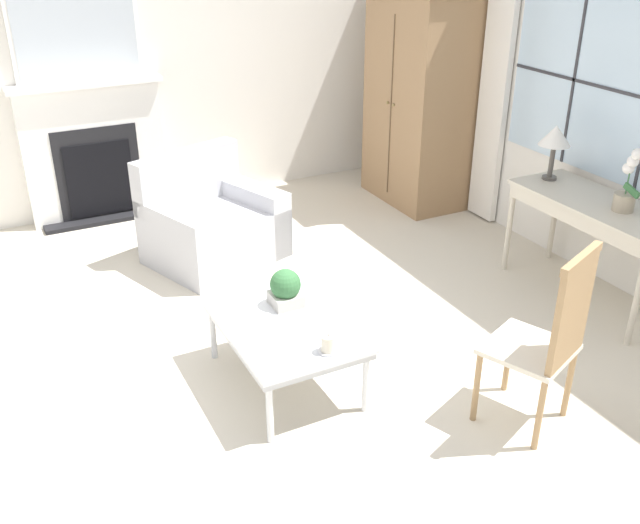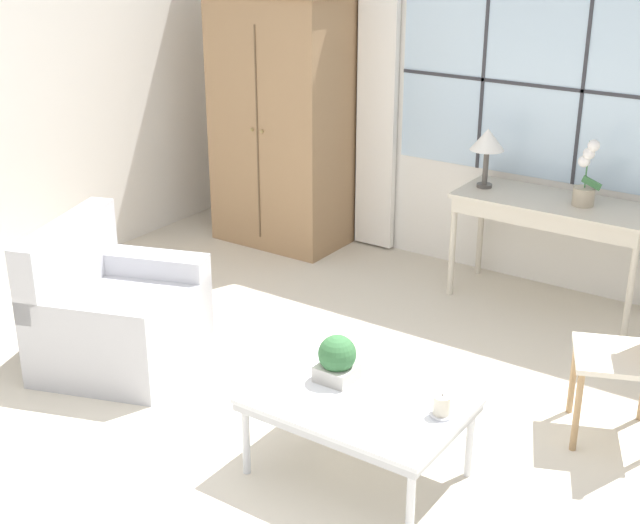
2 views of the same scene
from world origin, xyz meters
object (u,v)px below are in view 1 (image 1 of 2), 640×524
potted_orchid (627,187)px  armchair_upholstered (212,227)px  coffee_table (284,328)px  table_lamp (555,138)px  potted_plant_small (285,288)px  console_table (599,213)px  fireplace (93,143)px  side_chair_wooden (551,333)px  armoire (419,96)px  pillar_candle (328,345)px

potted_orchid → armchair_upholstered: size_ratio=0.38×
coffee_table → armchair_upholstered: bearing=174.1°
table_lamp → potted_orchid: bearing=0.3°
potted_plant_small → console_table: bearing=84.9°
fireplace → armchair_upholstered: bearing=25.2°
console_table → potted_plant_small: 2.40m
fireplace → potted_orchid: bearing=40.3°
table_lamp → coffee_table: size_ratio=0.41×
side_chair_wooden → potted_plant_small: side_chair_wooden is taller
potted_plant_small → armoire: bearing=131.5°
armchair_upholstered → potted_plant_small: size_ratio=5.00×
coffee_table → fireplace: bearing=-172.2°
side_chair_wooden → coffee_table: size_ratio=1.08×
table_lamp → pillar_candle: size_ratio=3.64×
potted_orchid → coffee_table: potted_orchid is taller
side_chair_wooden → potted_plant_small: (-1.21, -1.01, -0.07)m
potted_orchid → potted_plant_small: size_ratio=1.87×
armoire → side_chair_wooden: 3.60m
armoire → table_lamp: armoire is taller
console_table → armchair_upholstered: 3.01m
table_lamp → armoire: bearing=-179.2°
armoire → console_table: bearing=0.5°
table_lamp → potted_orchid: (0.72, 0.00, -0.16)m
side_chair_wooden → coffee_table: (-1.02, -1.11, -0.22)m
side_chair_wooden → potted_orchid: bearing=120.2°
armchair_upholstered → pillar_candle: (2.29, -0.11, 0.20)m
side_chair_wooden → potted_plant_small: bearing=-140.2°
console_table → armchair_upholstered: armchair_upholstered is taller
armchair_upholstered → pillar_candle: size_ratio=10.30×
armchair_upholstered → table_lamp: bearing=58.9°
armoire → console_table: (2.31, 0.02, -0.35)m
side_chair_wooden → table_lamp: bearing=137.8°
potted_orchid → pillar_candle: bearing=-85.5°
armoire → potted_orchid: 2.50m
fireplace → potted_orchid: 4.55m
console_table → armoire: bearing=-179.5°
armchair_upholstered → coffee_table: bearing=-5.9°
coffee_table → potted_plant_small: bearing=152.6°
armoire → potted_orchid: size_ratio=4.58×
potted_orchid → armchair_upholstered: bearing=-132.4°
pillar_candle → armoire: bearing=138.5°
console_table → fireplace: bearing=-138.2°
side_chair_wooden → pillar_candle: size_ratio=9.50×
side_chair_wooden → coffee_table: side_chair_wooden is taller
armchair_upholstered → potted_plant_small: bearing=-3.3°
coffee_table → pillar_candle: 0.42m
coffee_table → pillar_candle: (0.40, 0.09, 0.09)m
table_lamp → potted_orchid: potted_orchid is taller
console_table → armchair_upholstered: size_ratio=1.12×
fireplace → console_table: (3.28, 2.93, -0.03)m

